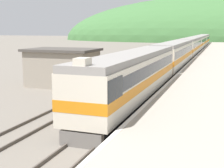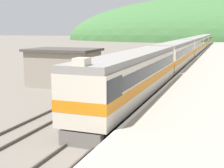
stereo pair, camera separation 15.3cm
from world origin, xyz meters
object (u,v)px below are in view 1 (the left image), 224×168
object	(u,v)px
carriage_third	(191,47)
carriage_fifth	(204,40)
carriage_fourth	(199,43)
express_train_lead_car	(133,76)
carriage_second	(175,55)

from	to	relation	value
carriage_third	carriage_fifth	bearing A→B (deg)	90.00
carriage_fourth	carriage_fifth	world-z (taller)	same
express_train_lead_car	carriage_fifth	size ratio (longest dim) A/B	0.92
carriage_fourth	carriage_fifth	xyz separation A→B (m)	(0.00, 21.79, 0.00)
carriage_second	carriage_fourth	xyz separation A→B (m)	(0.00, 43.57, 0.00)
carriage_second	carriage_fifth	distance (m)	65.36
carriage_third	carriage_second	bearing A→B (deg)	-90.00
carriage_second	carriage_fourth	distance (m)	43.57
express_train_lead_car	carriage_second	bearing A→B (deg)	90.00
carriage_second	carriage_fourth	size ratio (longest dim) A/B	1.00
carriage_fifth	carriage_third	bearing A→B (deg)	-90.00
carriage_third	carriage_fourth	world-z (taller)	same
carriage_third	carriage_fourth	distance (m)	21.79
carriage_second	carriage_fifth	size ratio (longest dim) A/B	1.00
express_train_lead_car	carriage_fourth	bearing A→B (deg)	90.00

